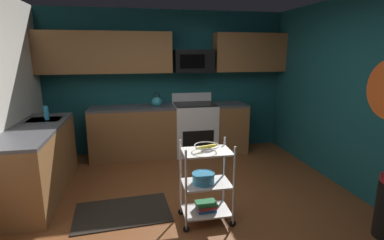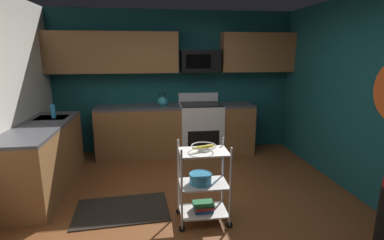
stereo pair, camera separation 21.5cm
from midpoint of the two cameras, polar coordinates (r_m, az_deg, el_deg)
floor at (r=3.66m, az=1.64°, el=-17.85°), size 4.40×4.80×0.04m
wall_back at (r=5.58m, az=-2.37°, el=7.30°), size 4.52×0.06×2.60m
wall_right at (r=4.18m, az=33.58°, el=3.18°), size 0.06×4.80×2.60m
counter_run at (r=4.92m, az=-10.28°, el=-3.65°), size 3.61×2.46×0.92m
oven_range at (r=5.47m, az=2.80°, el=-1.58°), size 0.76×0.65×1.10m
upper_cabinets at (r=5.35m, az=-3.33°, el=12.94°), size 4.40×0.33×0.70m
microwave at (r=5.40m, az=2.73°, el=11.36°), size 0.70×0.39×0.40m
rolling_cart at (r=3.30m, az=4.14°, el=-12.26°), size 0.59×0.37×0.91m
fruit_bowl at (r=3.14m, az=4.27°, el=-5.24°), size 0.27×0.27×0.07m
mixing_bowl_large at (r=3.26m, az=3.58°, el=-11.23°), size 0.25×0.25×0.11m
book_stack at (r=3.43m, az=4.07°, el=-16.40°), size 0.24×0.19×0.10m
kettle at (r=5.28m, az=-4.54°, el=3.61°), size 0.21×0.18×0.26m
dish_soap_bottle at (r=4.68m, az=-24.18°, el=1.56°), size 0.06×0.06×0.20m
floor_rug at (r=3.77m, az=-11.79°, el=-16.71°), size 1.14×0.77×0.01m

